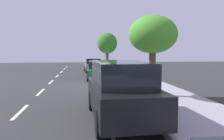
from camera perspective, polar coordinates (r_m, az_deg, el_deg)
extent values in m
plane|color=#2D2D2D|center=(15.46, -5.42, -3.88)|extent=(64.53, 64.53, 0.00)
cube|color=#99929C|center=(15.95, 7.07, -3.33)|extent=(3.32, 40.33, 0.17)
cube|color=gray|center=(15.60, 0.85, -3.47)|extent=(0.16, 40.33, 0.17)
cube|color=white|center=(9.43, -22.46, -9.86)|extent=(0.14, 2.20, 0.01)
cube|color=white|center=(13.44, -17.85, -5.40)|extent=(0.14, 2.20, 0.01)
cube|color=white|center=(17.53, -15.41, -2.99)|extent=(0.14, 2.20, 0.01)
cube|color=white|center=(21.67, -13.90, -1.49)|extent=(0.14, 2.20, 0.01)
cube|color=white|center=(25.83, -12.88, -0.48)|extent=(0.14, 2.20, 0.01)
cube|color=white|center=(30.00, -12.14, 0.26)|extent=(0.14, 2.20, 0.01)
cube|color=white|center=(34.18, -11.58, 0.81)|extent=(0.14, 2.20, 0.01)
cube|color=white|center=(15.47, -4.55, -3.85)|extent=(0.12, 40.33, 0.01)
cube|color=black|center=(7.61, 2.17, -6.97)|extent=(2.06, 4.76, 0.90)
cube|color=black|center=(7.48, 2.19, -0.73)|extent=(1.77, 3.15, 0.76)
cylinder|color=black|center=(9.28, 5.67, -7.36)|extent=(0.25, 0.77, 0.76)
cylinder|color=black|center=(8.99, -5.26, -7.75)|extent=(0.25, 0.77, 0.76)
cylinder|color=black|center=(6.60, 12.44, -12.52)|extent=(0.25, 0.77, 0.76)
cylinder|color=black|center=(6.19, -3.21, -13.59)|extent=(0.25, 0.77, 0.76)
cube|color=#1E512D|center=(18.59, -3.59, -0.54)|extent=(1.93, 4.46, 0.64)
cube|color=black|center=(18.54, -3.60, 1.37)|extent=(1.63, 2.16, 0.60)
cylinder|color=black|center=(20.01, -1.38, -0.93)|extent=(0.25, 0.67, 0.66)
cylinder|color=black|center=(19.96, -6.03, -0.97)|extent=(0.25, 0.67, 0.66)
cylinder|color=black|center=(17.30, -0.76, -1.83)|extent=(0.25, 0.67, 0.66)
cylinder|color=black|center=(17.25, -6.13, -1.88)|extent=(0.25, 0.67, 0.66)
cube|color=slate|center=(25.59, -4.95, 0.92)|extent=(1.97, 4.48, 0.64)
cube|color=black|center=(25.56, -4.96, 2.30)|extent=(1.65, 2.17, 0.60)
cylinder|color=black|center=(27.05, -3.50, 0.56)|extent=(0.25, 0.67, 0.66)
cylinder|color=black|center=(26.91, -6.93, 0.51)|extent=(0.25, 0.67, 0.66)
cylinder|color=black|center=(24.35, -2.75, 0.09)|extent=(0.25, 0.67, 0.66)
cylinder|color=black|center=(24.19, -6.55, 0.04)|extent=(0.25, 0.67, 0.66)
torus|color=black|center=(14.03, -2.25, -3.27)|extent=(0.72, 0.17, 0.72)
torus|color=black|center=(13.97, 2.00, -3.30)|extent=(0.72, 0.17, 0.72)
cylinder|color=#1926A5|center=(13.99, -0.66, -2.91)|extent=(0.64, 0.15, 0.53)
cylinder|color=#1926A5|center=(13.97, 0.83, -2.96)|extent=(0.14, 0.06, 0.50)
cylinder|color=#1926A5|center=(13.95, -0.45, -1.92)|extent=(0.72, 0.17, 0.05)
cylinder|color=#1926A5|center=(13.99, 1.31, -3.62)|extent=(0.35, 0.10, 0.19)
cylinder|color=#1926A5|center=(13.95, 1.53, -2.63)|extent=(0.27, 0.08, 0.35)
cylinder|color=#1926A5|center=(14.00, -2.10, -2.57)|extent=(0.12, 0.06, 0.35)
cube|color=black|center=(13.93, 1.05, -1.80)|extent=(0.25, 0.14, 0.05)
cylinder|color=black|center=(13.97, -1.94, -1.63)|extent=(0.11, 0.46, 0.03)
cylinder|color=#C6B284|center=(13.67, 1.01, -3.18)|extent=(0.15, 0.15, 0.86)
cylinder|color=#C6B284|center=(13.47, 0.90, -3.29)|extent=(0.15, 0.15, 0.86)
cube|color=white|center=(13.48, 0.96, -0.13)|extent=(0.33, 0.43, 0.61)
cylinder|color=white|center=(13.74, 1.10, -0.16)|extent=(0.10, 0.10, 0.58)
cylinder|color=white|center=(13.23, 0.81, -0.35)|extent=(0.10, 0.10, 0.58)
sphere|color=tan|center=(13.45, 0.96, 1.68)|extent=(0.24, 0.24, 0.24)
sphere|color=navy|center=(13.45, 0.96, 1.87)|extent=(0.27, 0.27, 0.27)
cube|color=black|center=(13.46, 1.80, -0.05)|extent=(0.26, 0.34, 0.44)
cylinder|color=brown|center=(11.13, 10.30, -0.41)|extent=(0.33, 0.33, 2.34)
ellipsoid|color=#48972B|center=(11.12, 10.44, 8.98)|extent=(2.38, 2.38, 1.85)
cylinder|color=brown|center=(31.11, -1.26, 3.16)|extent=(0.44, 0.44, 2.53)
ellipsoid|color=#347D25|center=(31.12, -1.27, 6.90)|extent=(2.79, 2.79, 2.91)
cylinder|color=red|center=(19.43, 0.44, -0.55)|extent=(0.22, 0.22, 0.70)
sphere|color=red|center=(19.40, 0.44, 0.60)|extent=(0.20, 0.20, 0.20)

